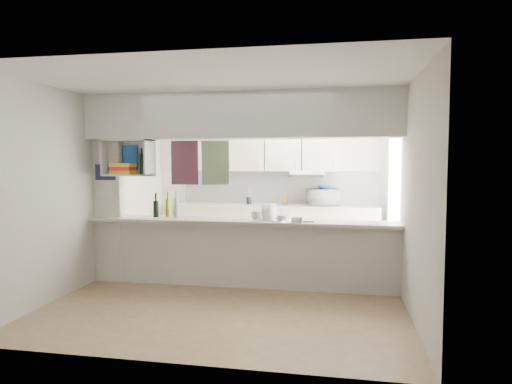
% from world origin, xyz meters
% --- Properties ---
extents(floor, '(4.80, 4.80, 0.00)m').
position_xyz_m(floor, '(0.00, 0.00, 0.00)').
color(floor, '#8B7051').
rests_on(floor, ground).
extents(ceiling, '(4.80, 4.80, 0.00)m').
position_xyz_m(ceiling, '(0.00, 0.00, 2.60)').
color(ceiling, white).
rests_on(ceiling, wall_back).
extents(wall_back, '(4.20, 0.00, 4.20)m').
position_xyz_m(wall_back, '(0.00, 2.40, 1.30)').
color(wall_back, silver).
rests_on(wall_back, floor).
extents(wall_left, '(0.00, 4.80, 4.80)m').
position_xyz_m(wall_left, '(-2.10, 0.00, 1.30)').
color(wall_left, silver).
rests_on(wall_left, floor).
extents(wall_right, '(0.00, 4.80, 4.80)m').
position_xyz_m(wall_right, '(2.10, 0.00, 1.30)').
color(wall_right, silver).
rests_on(wall_right, floor).
extents(servery_partition, '(4.20, 0.50, 2.60)m').
position_xyz_m(servery_partition, '(-0.17, 0.00, 1.66)').
color(servery_partition, silver).
rests_on(servery_partition, floor).
extents(cubby_shelf, '(0.65, 0.35, 0.50)m').
position_xyz_m(cubby_shelf, '(-1.57, -0.06, 1.71)').
color(cubby_shelf, white).
rests_on(cubby_shelf, bulkhead).
extents(kitchen_run, '(3.60, 0.63, 2.24)m').
position_xyz_m(kitchen_run, '(0.16, 2.14, 0.83)').
color(kitchen_run, beige).
rests_on(kitchen_run, floor).
extents(microwave, '(0.61, 0.50, 0.29)m').
position_xyz_m(microwave, '(1.03, 2.12, 1.07)').
color(microwave, white).
rests_on(microwave, bench_top).
extents(bowl, '(0.24, 0.24, 0.06)m').
position_xyz_m(bowl, '(1.04, 2.12, 1.24)').
color(bowl, navy).
rests_on(bowl, microwave).
extents(dish_rack, '(0.51, 0.44, 0.23)m').
position_xyz_m(dish_rack, '(0.43, 0.04, 1.01)').
color(dish_rack, silver).
rests_on(dish_rack, breakfast_bar).
extents(cup, '(0.15, 0.15, 0.10)m').
position_xyz_m(cup, '(0.23, -0.04, 0.98)').
color(cup, white).
rests_on(cup, dish_rack).
extents(wine_bottles, '(0.37, 0.15, 0.37)m').
position_xyz_m(wine_bottles, '(-1.05, 0.05, 1.05)').
color(wine_bottles, black).
rests_on(wine_bottles, breakfast_bar).
extents(plastic_tubs, '(0.49, 0.22, 0.07)m').
position_xyz_m(plastic_tubs, '(0.67, -0.06, 0.95)').
color(plastic_tubs, silver).
rests_on(plastic_tubs, breakfast_bar).
extents(utensil_jar, '(0.09, 0.09, 0.12)m').
position_xyz_m(utensil_jar, '(-0.31, 2.15, 0.98)').
color(utensil_jar, black).
rests_on(utensil_jar, bench_top).
extents(knife_block, '(0.09, 0.07, 0.18)m').
position_xyz_m(knife_block, '(0.34, 2.18, 1.01)').
color(knife_block, brown).
rests_on(knife_block, bench_top).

